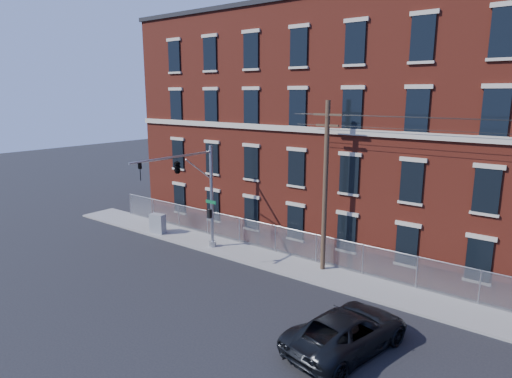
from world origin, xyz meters
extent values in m
plane|color=black|center=(0.00, 0.00, 0.00)|extent=(140.00, 140.00, 0.00)
cube|color=gray|center=(12.00, 5.00, 0.06)|extent=(65.00, 3.00, 0.12)
cube|color=black|center=(-11.83, 6.94, 2.20)|extent=(1.20, 0.10, 2.20)
cube|color=black|center=(-11.83, 6.94, 5.80)|extent=(1.20, 0.10, 2.20)
cube|color=black|center=(-11.83, 6.94, 9.60)|extent=(1.20, 0.10, 2.20)
cube|color=black|center=(-11.83, 6.94, 13.20)|extent=(1.20, 0.10, 2.20)
cube|color=black|center=(-8.17, 6.94, 2.20)|extent=(1.20, 0.10, 2.20)
cube|color=black|center=(-8.17, 6.94, 5.80)|extent=(1.20, 0.10, 2.20)
cube|color=black|center=(-8.17, 6.94, 9.60)|extent=(1.20, 0.10, 2.20)
cube|color=black|center=(-8.17, 6.94, 13.20)|extent=(1.20, 0.10, 2.20)
cube|color=black|center=(-4.50, 6.94, 2.20)|extent=(1.20, 0.10, 2.20)
cube|color=black|center=(-4.50, 6.94, 5.80)|extent=(1.20, 0.10, 2.20)
cube|color=black|center=(-4.50, 6.94, 9.60)|extent=(1.20, 0.10, 2.20)
cube|color=black|center=(-4.50, 6.94, 13.20)|extent=(1.20, 0.10, 2.20)
cube|color=black|center=(-0.83, 6.94, 2.20)|extent=(1.20, 0.10, 2.20)
cube|color=black|center=(-0.83, 6.94, 5.80)|extent=(1.20, 0.10, 2.20)
cube|color=black|center=(-0.83, 6.94, 9.60)|extent=(1.20, 0.10, 2.20)
cube|color=black|center=(-0.83, 6.94, 13.20)|extent=(1.20, 0.10, 2.20)
cube|color=black|center=(2.83, 6.94, 2.20)|extent=(1.20, 0.10, 2.20)
cube|color=black|center=(2.83, 6.94, 5.80)|extent=(1.20, 0.10, 2.20)
cube|color=black|center=(2.83, 6.94, 9.60)|extent=(1.20, 0.10, 2.20)
cube|color=black|center=(2.83, 6.94, 13.20)|extent=(1.20, 0.10, 2.20)
cube|color=black|center=(6.50, 6.94, 2.20)|extent=(1.20, 0.10, 2.20)
cube|color=black|center=(6.50, 6.94, 5.80)|extent=(1.20, 0.10, 2.20)
cube|color=black|center=(6.50, 6.94, 9.60)|extent=(1.20, 0.10, 2.20)
cube|color=black|center=(6.50, 6.94, 13.20)|extent=(1.20, 0.10, 2.20)
cube|color=black|center=(10.17, 6.94, 2.20)|extent=(1.20, 0.10, 2.20)
cube|color=black|center=(10.17, 6.94, 5.80)|extent=(1.20, 0.10, 2.20)
cube|color=black|center=(10.17, 6.94, 9.60)|extent=(1.20, 0.10, 2.20)
cube|color=black|center=(10.17, 6.94, 13.20)|extent=(1.20, 0.10, 2.20)
cylinder|color=#9EA0A5|center=(-17.50, 6.30, 1.02)|extent=(0.06, 0.06, 1.85)
cylinder|color=#9EA0A5|center=(-14.39, 6.30, 1.02)|extent=(0.06, 0.06, 1.85)
cylinder|color=#9EA0A5|center=(-11.29, 6.30, 1.02)|extent=(0.06, 0.06, 1.85)
cylinder|color=#9EA0A5|center=(-8.18, 6.30, 1.02)|extent=(0.06, 0.06, 1.85)
cylinder|color=#9EA0A5|center=(-5.08, 6.30, 1.02)|extent=(0.06, 0.06, 1.85)
cylinder|color=#9EA0A5|center=(-1.97, 6.30, 1.02)|extent=(0.06, 0.06, 1.85)
cylinder|color=#9EA0A5|center=(1.13, 6.30, 1.02)|extent=(0.06, 0.06, 1.85)
cylinder|color=#9EA0A5|center=(4.24, 6.30, 1.02)|extent=(0.06, 0.06, 1.85)
cylinder|color=#9EA0A5|center=(7.34, 6.30, 1.02)|extent=(0.06, 0.06, 1.85)
cylinder|color=#9EA0A5|center=(10.45, 6.30, 1.02)|extent=(0.06, 0.06, 1.85)
cylinder|color=#9EA0A5|center=(-6.00, 4.50, 3.62)|extent=(0.22, 0.22, 7.00)
cylinder|color=#9EA0A5|center=(-6.00, 4.50, 0.32)|extent=(0.50, 0.50, 0.40)
cylinder|color=#9EA0A5|center=(-6.00, 1.25, 6.72)|extent=(0.14, 6.50, 0.14)
cylinder|color=#9EA0A5|center=(-6.00, 3.30, 5.72)|extent=(0.08, 2.18, 1.56)
cube|color=#0C592D|center=(-5.95, 4.35, 3.32)|extent=(0.90, 0.03, 0.22)
cube|color=black|center=(-6.00, 4.25, 2.52)|extent=(0.25, 0.25, 0.60)
imported|color=black|center=(-6.00, -1.30, 6.17)|extent=(0.16, 0.20, 1.00)
imported|color=black|center=(-6.00, 1.50, 6.17)|extent=(0.53, 2.48, 1.00)
cylinder|color=#4C3826|center=(2.00, 5.60, 5.12)|extent=(0.28, 0.28, 10.00)
cube|color=#4C3826|center=(2.00, 5.60, 9.32)|extent=(1.80, 0.12, 0.12)
cube|color=#4C3826|center=(2.00, 5.60, 8.72)|extent=(1.40, 0.12, 0.12)
imported|color=black|center=(6.89, -1.16, 0.83)|extent=(3.93, 6.44, 1.67)
cube|color=gray|center=(-11.36, 4.20, 0.85)|extent=(1.25, 0.77, 1.47)
camera|label=1|loc=(13.95, -16.65, 10.46)|focal=30.86mm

